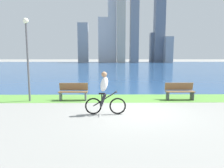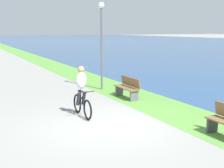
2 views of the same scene
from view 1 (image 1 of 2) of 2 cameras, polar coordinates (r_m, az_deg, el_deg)
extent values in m
plane|color=gray|center=(8.89, 6.50, -7.45)|extent=(300.00, 300.00, 0.00)
cube|color=#59933D|center=(11.60, 4.75, -3.86)|extent=(120.00, 2.26, 0.01)
cube|color=navy|center=(50.23, 0.46, 4.93)|extent=(300.00, 75.43, 0.00)
torus|color=black|center=(8.38, 1.55, -6.00)|extent=(0.66, 0.06, 0.66)
torus|color=black|center=(8.39, -5.09, -6.00)|extent=(0.66, 0.06, 0.66)
cylinder|color=black|center=(8.31, -1.95, -4.06)|extent=(0.94, 0.04, 0.62)
cylinder|color=black|center=(8.32, -2.78, -4.39)|extent=(0.04, 0.04, 0.48)
cube|color=black|center=(8.27, -2.79, -2.63)|extent=(0.24, 0.10, 0.05)
cylinder|color=black|center=(8.26, 1.22, -2.07)|extent=(0.03, 0.52, 0.03)
ellipsoid|color=white|center=(8.21, -2.14, -0.02)|extent=(0.40, 0.36, 0.65)
sphere|color=#A57A59|center=(8.17, -2.15, 2.63)|extent=(0.22, 0.22, 0.22)
cylinder|color=#26262D|center=(8.42, -2.43, -4.11)|extent=(0.27, 0.11, 0.49)
cylinder|color=#26262D|center=(8.22, -2.47, -4.40)|extent=(0.27, 0.11, 0.49)
cube|color=brown|center=(11.14, -10.51, -2.11)|extent=(1.50, 0.45, 0.04)
cube|color=brown|center=(11.29, -10.37, -0.69)|extent=(1.50, 0.11, 0.40)
cube|color=#595960|center=(11.09, -7.16, -3.27)|extent=(0.08, 0.37, 0.45)
cube|color=#595960|center=(11.30, -13.73, -3.22)|extent=(0.08, 0.37, 0.45)
cube|color=brown|center=(11.62, 17.97, -1.95)|extent=(1.50, 0.45, 0.04)
cube|color=brown|center=(11.77, 17.72, -0.60)|extent=(1.50, 0.11, 0.40)
cube|color=#38383D|center=(11.89, 20.90, -2.98)|extent=(0.08, 0.37, 0.45)
cube|color=#38383D|center=(11.47, 14.85, -3.10)|extent=(0.08, 0.37, 0.45)
cylinder|color=#595960|center=(11.44, -21.86, 5.35)|extent=(0.10, 0.10, 3.93)
sphere|color=white|center=(11.57, -22.38, 15.60)|extent=(0.28, 0.28, 0.28)
cube|color=#8C939E|center=(79.65, -7.81, 10.98)|extent=(3.71, 3.22, 14.33)
cube|color=#B7B7BC|center=(79.10, -2.20, 11.76)|extent=(4.05, 3.36, 16.23)
cube|color=#B7B7BC|center=(78.55, 0.04, 14.13)|extent=(3.05, 2.83, 22.63)
cube|color=#ADA899|center=(76.36, 2.51, 15.61)|extent=(2.92, 2.52, 26.04)
cube|color=slate|center=(77.99, 6.09, 15.38)|extent=(2.93, 3.90, 25.97)
cube|color=slate|center=(84.40, 10.96, 9.67)|extent=(2.04, 3.05, 11.25)
cube|color=slate|center=(83.55, 12.73, 14.92)|extent=(3.69, 4.16, 26.57)
cube|color=#8C939E|center=(80.39, 14.97, 8.98)|extent=(2.85, 4.10, 9.33)
camera|label=2|loc=(10.33, 63.40, 6.76)|focal=48.72mm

